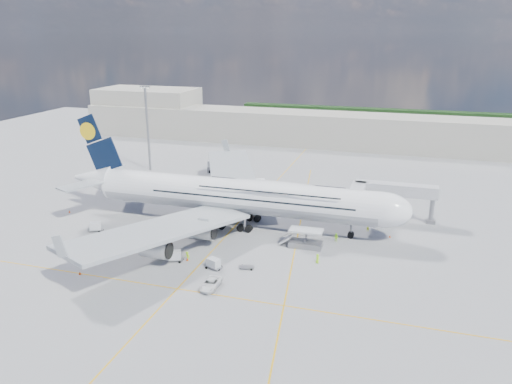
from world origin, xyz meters
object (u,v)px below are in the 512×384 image
(cone_wing_left_outer, at_px, (207,195))
(cone_wing_right_inner, at_px, (187,259))
(crew_tug, at_px, (187,256))
(cone_nose, at_px, (390,236))
(catering_truck_inner, at_px, (258,188))
(dolly_nose_far, at_px, (214,263))
(cone_tail, at_px, (69,211))
(dolly_back, at_px, (95,226))
(airliner, at_px, (237,195))
(crew_loader, at_px, (336,238))
(catering_truck_outer, at_px, (218,167))
(dolly_row_c, at_px, (175,255))
(crew_nose, at_px, (368,228))
(crew_van, at_px, (317,259))
(baggage_tug, at_px, (193,233))
(jet_bridge, at_px, (380,193))
(service_van, at_px, (211,284))
(dolly_nose_near, at_px, (247,267))
(dolly_row_b, at_px, (130,242))
(cargo_loader, at_px, (305,241))
(dolly_row_a, at_px, (99,242))
(cone_wing_right_outer, at_px, (80,273))
(cone_wing_left_inner, at_px, (222,199))
(light_mast, at_px, (148,128))
(crew_wing, at_px, (159,235))

(cone_wing_left_outer, bearing_deg, cone_wing_right_inner, -73.11)
(crew_tug, xyz_separation_m, cone_nose, (35.55, 22.20, -0.65))
(cone_wing_right_inner, bearing_deg, catering_truck_inner, 88.23)
(dolly_nose_far, bearing_deg, cone_tail, -178.84)
(dolly_back, bearing_deg, airliner, -2.97)
(dolly_nose_far, bearing_deg, crew_loader, 66.14)
(catering_truck_outer, bearing_deg, dolly_row_c, -85.24)
(catering_truck_inner, distance_m, catering_truck_outer, 24.27)
(crew_nose, relative_size, cone_nose, 3.00)
(dolly_back, bearing_deg, crew_van, -28.47)
(baggage_tug, relative_size, crew_loader, 1.74)
(airliner, xyz_separation_m, jet_bridge, (29.55, 10.94, -0.02))
(catering_truck_inner, distance_m, service_van, 50.41)
(dolly_nose_near, relative_size, service_van, 0.53)
(dolly_back, bearing_deg, cone_wing_right_inner, -43.56)
(dolly_back, relative_size, service_van, 0.65)
(jet_bridge, relative_size, dolly_row_b, 5.66)
(cargo_loader, bearing_deg, service_van, -118.95)
(baggage_tug, bearing_deg, dolly_row_a, -151.62)
(cone_wing_left_outer, bearing_deg, dolly_nose_far, -66.02)
(dolly_back, relative_size, catering_truck_outer, 0.56)
(cargo_loader, distance_m, dolly_nose_near, 14.88)
(dolly_row_a, xyz_separation_m, cone_wing_right_outer, (3.64, -11.35, -0.60))
(service_van, xyz_separation_m, cone_wing_right_inner, (-8.04, 8.41, -0.47))
(dolly_row_b, xyz_separation_m, crew_tug, (14.16, -3.62, 0.57))
(dolly_back, bearing_deg, dolly_nose_far, -43.18)
(service_van, bearing_deg, dolly_row_a, 161.58)
(cone_nose, bearing_deg, crew_tug, -148.02)
(cone_wing_left_inner, distance_m, cone_wing_left_outer, 5.50)
(dolly_row_a, height_order, cone_wing_left_inner, dolly_row_a)
(catering_truck_outer, distance_m, cone_nose, 63.23)
(light_mast, xyz_separation_m, catering_truck_inner, (38.44, -13.15, -11.34))
(jet_bridge, relative_size, crew_tug, 10.34)
(cone_wing_right_inner, height_order, cone_wing_right_outer, cone_wing_right_outer)
(service_van, bearing_deg, crew_tug, 133.63)
(crew_van, xyz_separation_m, cone_wing_left_inner, (-29.56, 28.47, -0.60))
(cargo_loader, relative_size, crew_loader, 4.66)
(jet_bridge, xyz_separation_m, crew_wing, (-42.37, -23.00, -5.89))
(cone_wing_left_outer, bearing_deg, service_van, -66.98)
(dolly_row_a, distance_m, cone_wing_right_inner, 19.39)
(dolly_row_c, height_order, crew_tug, dolly_row_c)
(light_mast, relative_size, dolly_row_b, 7.67)
(crew_van, relative_size, cone_wing_right_outer, 2.94)
(crew_nose, relative_size, crew_van, 0.90)
(catering_truck_outer, height_order, crew_nose, catering_truck_outer)
(dolly_row_a, height_order, dolly_nose_far, dolly_nose_far)
(cargo_loader, height_order, service_van, cargo_loader)
(airliner, distance_m, catering_truck_inner, 22.49)
(crew_loader, relative_size, crew_tug, 1.01)
(catering_truck_inner, xyz_separation_m, crew_wing, (-11.01, -33.91, -0.90))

